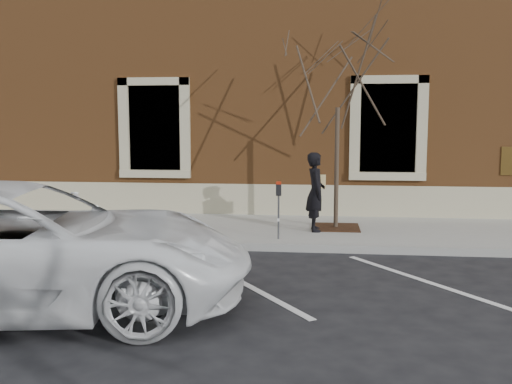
# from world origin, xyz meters

# --- Properties ---
(ground) EXTENTS (120.00, 120.00, 0.00)m
(ground) POSITION_xyz_m (0.00, 0.00, 0.00)
(ground) COLOR #28282B
(ground) RESTS_ON ground
(sidewalk_near) EXTENTS (40.00, 3.50, 0.15)m
(sidewalk_near) POSITION_xyz_m (0.00, 1.75, 0.07)
(sidewalk_near) COLOR #ABAAA1
(sidewalk_near) RESTS_ON ground
(curb_near) EXTENTS (40.00, 0.12, 0.15)m
(curb_near) POSITION_xyz_m (0.00, -0.05, 0.07)
(curb_near) COLOR #9E9E99
(curb_near) RESTS_ON ground
(parking_stripes) EXTENTS (28.00, 4.40, 0.01)m
(parking_stripes) POSITION_xyz_m (0.00, -2.20, 0.00)
(parking_stripes) COLOR silver
(parking_stripes) RESTS_ON ground
(building_civic) EXTENTS (40.00, 8.62, 8.00)m
(building_civic) POSITION_xyz_m (0.00, 7.74, 4.00)
(building_civic) COLOR brown
(building_civic) RESTS_ON ground
(man) EXTENTS (0.49, 0.68, 1.74)m
(man) POSITION_xyz_m (1.23, 1.41, 1.02)
(man) COLOR black
(man) RESTS_ON sidewalk_near
(parking_meter) EXTENTS (0.11, 0.08, 1.19)m
(parking_meter) POSITION_xyz_m (0.49, 0.42, 0.98)
(parking_meter) COLOR #595B60
(parking_meter) RESTS_ON sidewalk_near
(tree_grate) EXTENTS (1.07, 1.07, 0.03)m
(tree_grate) POSITION_xyz_m (1.69, 1.82, 0.16)
(tree_grate) COLOR #392012
(tree_grate) RESTS_ON sidewalk_near
(sapling) EXTENTS (2.97, 2.97, 4.95)m
(sapling) POSITION_xyz_m (1.69, 1.82, 3.62)
(sapling) COLOR #413027
(sapling) RESTS_ON sidewalk_near
(white_truck) EXTENTS (6.69, 3.94, 1.74)m
(white_truck) POSITION_xyz_m (-2.70, -4.00, 0.87)
(white_truck) COLOR white
(white_truck) RESTS_ON ground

